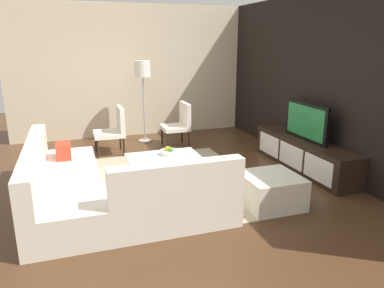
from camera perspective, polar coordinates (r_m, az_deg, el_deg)
The scene contains 13 objects.
ground_plane at distance 5.31m, azimuth -4.86°, elevation -6.66°, with size 14.00×14.00×0.00m, color #4C301C.
feature_wall_back at distance 6.15m, azimuth 20.34°, elevation 9.03°, with size 6.40×0.12×2.80m, color black.
side_wall_left at distance 8.11m, azimuth -9.24°, elevation 11.19°, with size 0.12×5.20×2.80m, color beige.
area_rug at distance 5.40m, azimuth -5.12°, elevation -6.22°, with size 3.00×2.73×0.01m, color tan.
media_console at distance 6.20m, azimuth 17.13°, elevation -1.55°, with size 2.24×0.49×0.50m.
television at distance 6.06m, azimuth 17.55°, elevation 3.40°, with size 1.04×0.06×0.60m.
sectional_couch at distance 4.60m, azimuth -14.42°, elevation -7.01°, with size 2.51×2.31×0.82m.
coffee_table at distance 5.35m, azimuth -4.13°, elevation -4.15°, with size 0.92×1.07×0.38m.
accent_chair_near at distance 6.86m, azimuth -12.19°, elevation 2.50°, with size 0.55×0.55×0.87m.
floor_lamp at distance 7.47m, azimuth -7.77°, elevation 10.87°, with size 0.32×0.32×1.66m.
ottoman at distance 4.75m, azimuth 12.22°, elevation -7.13°, with size 0.70×0.70×0.40m, color silver.
fruit_bowl at distance 5.46m, azimuth -3.63°, elevation -1.18°, with size 0.28×0.28×0.13m.
accent_chair_far at distance 7.19m, azimuth -1.98°, elevation 3.49°, with size 0.53×0.50×0.87m.
Camera 1 is at (4.77, -1.14, 2.02)m, focal length 33.87 mm.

